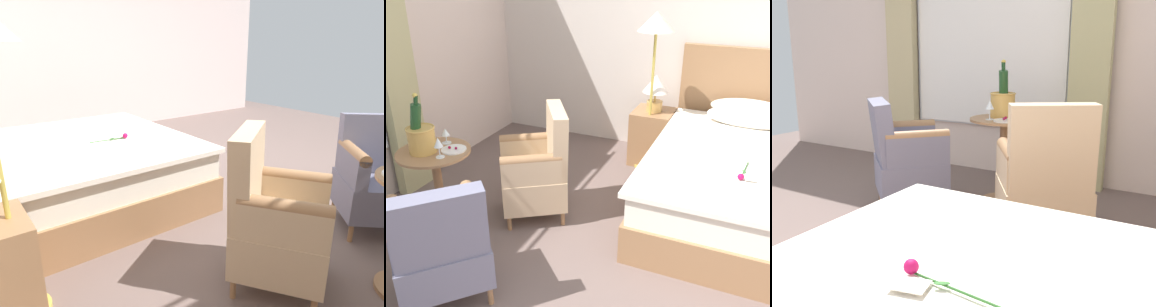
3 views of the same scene
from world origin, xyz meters
The scene contains 12 objects.
wall_headboard_side centered at (0.00, 3.07, 1.52)m, with size 5.96×0.12×3.04m.
bed centered at (0.33, 1.94, 0.34)m, with size 1.95×2.24×1.27m.
nightstand centered at (-0.84, 2.59, 0.30)m, with size 0.45×0.44×0.59m.
bedside_lamp centered at (-0.84, 2.59, 0.85)m, with size 0.27×0.27×0.39m.
floor_lamp_brass centered at (-0.85, 2.46, 1.38)m, with size 0.36×0.36×1.63m.
side_table_round centered at (-2.07, 0.58, 0.42)m, with size 0.57×0.57×0.73m.
champagne_bucket centered at (-2.12, 0.54, 0.87)m, with size 0.22×0.22×0.47m.
wine_glass_near_bucket centered at (-1.94, 0.51, 0.84)m, with size 0.07×0.07×0.16m.
wine_glass_near_edge centered at (-2.07, 0.74, 0.82)m, with size 0.08×0.08×0.13m.
snack_plate centered at (-1.93, 0.66, 0.74)m, with size 0.19×0.19×0.04m.
armchair_by_window centered at (-1.47, 1.15, 0.43)m, with size 0.76×0.76×0.97m.
armchair_facing_bed centered at (-1.53, -0.04, 0.42)m, with size 0.79×0.79×0.90m.
Camera 2 is at (0.18, -1.72, 2.10)m, focal length 40.00 mm.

